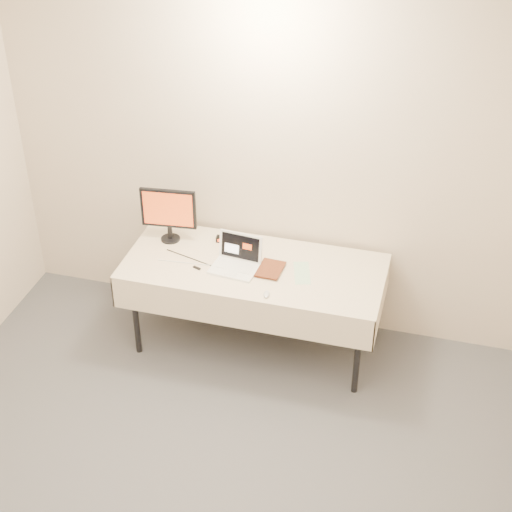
% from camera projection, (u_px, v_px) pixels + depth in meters
% --- Properties ---
extents(back_wall, '(4.00, 0.10, 2.70)m').
position_uv_depth(back_wall, '(271.00, 160.00, 5.60)').
color(back_wall, beige).
rests_on(back_wall, ground).
extents(table, '(1.86, 0.81, 0.74)m').
position_uv_depth(table, '(254.00, 273.00, 5.61)').
color(table, black).
rests_on(table, ground).
extents(laptop, '(0.35, 0.29, 0.23)m').
position_uv_depth(laptop, '(237.00, 260.00, 5.54)').
color(laptop, white).
rests_on(laptop, table).
extents(monitor, '(0.41, 0.16, 0.42)m').
position_uv_depth(monitor, '(169.00, 211.00, 5.73)').
color(monitor, black).
rests_on(monitor, table).
extents(book, '(0.17, 0.03, 0.23)m').
position_uv_depth(book, '(259.00, 255.00, 5.48)').
color(book, '#973E1B').
rests_on(book, table).
extents(alarm_clock, '(0.11, 0.05, 0.05)m').
position_uv_depth(alarm_clock, '(224.00, 239.00, 5.82)').
color(alarm_clock, black).
rests_on(alarm_clock, table).
extents(clicker, '(0.05, 0.09, 0.02)m').
position_uv_depth(clicker, '(267.00, 294.00, 5.28)').
color(clicker, silver).
rests_on(clicker, table).
extents(paper_form, '(0.18, 0.30, 0.00)m').
position_uv_depth(paper_form, '(302.00, 273.00, 5.50)').
color(paper_form, '#AEDBAF').
rests_on(paper_form, table).
extents(usb_dongle, '(0.06, 0.04, 0.01)m').
position_uv_depth(usb_dongle, '(197.00, 268.00, 5.55)').
color(usb_dongle, black).
rests_on(usb_dongle, table).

